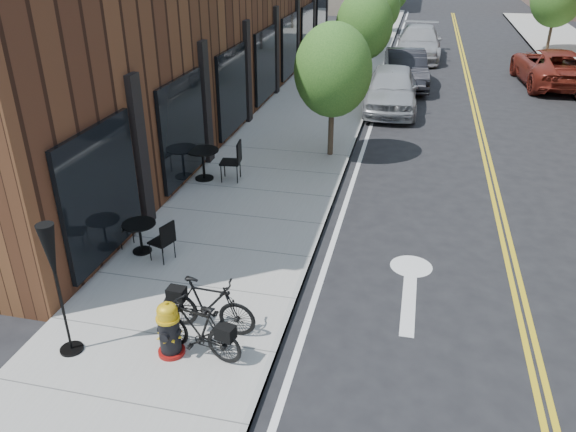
% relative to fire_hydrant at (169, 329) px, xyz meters
% --- Properties ---
extents(ground, '(120.00, 120.00, 0.00)m').
position_rel_fire_hydrant_xyz_m(ground, '(1.60, 0.38, -0.58)').
color(ground, black).
rests_on(ground, ground).
extents(sidewalk_near, '(4.00, 70.00, 0.12)m').
position_rel_fire_hydrant_xyz_m(sidewalk_near, '(-0.40, 10.38, -0.52)').
color(sidewalk_near, '#9E9B93').
rests_on(sidewalk_near, ground).
extents(building_near, '(5.00, 28.00, 7.00)m').
position_rel_fire_hydrant_xyz_m(building_near, '(-4.90, 14.38, 2.92)').
color(building_near, '#3F2214').
rests_on(building_near, ground).
extents(tree_near_a, '(2.20, 2.20, 3.81)m').
position_rel_fire_hydrant_xyz_m(tree_near_a, '(1.00, 9.38, 2.02)').
color(tree_near_a, '#382B1E').
rests_on(tree_near_a, sidewalk_near).
extents(tree_near_b, '(2.30, 2.30, 3.98)m').
position_rel_fire_hydrant_xyz_m(tree_near_b, '(1.00, 17.38, 2.13)').
color(tree_near_b, '#382B1E').
rests_on(tree_near_b, sidewalk_near).
extents(tree_near_c, '(2.10, 2.10, 3.67)m').
position_rel_fire_hydrant_xyz_m(tree_near_c, '(1.00, 25.38, 1.95)').
color(tree_near_c, '#382B1E').
rests_on(tree_near_c, sidewalk_near).
extents(fire_hydrant, '(0.45, 0.45, 0.97)m').
position_rel_fire_hydrant_xyz_m(fire_hydrant, '(0.00, 0.00, 0.00)').
color(fire_hydrant, maroon).
rests_on(fire_hydrant, sidewalk_near).
extents(bicycle_left, '(1.64, 0.80, 0.95)m').
position_rel_fire_hydrant_xyz_m(bicycle_left, '(0.42, 0.10, 0.01)').
color(bicycle_left, black).
rests_on(bicycle_left, sidewalk_near).
extents(bicycle_right, '(1.67, 0.54, 0.99)m').
position_rel_fire_hydrant_xyz_m(bicycle_right, '(0.38, 0.69, 0.03)').
color(bicycle_right, black).
rests_on(bicycle_right, sidewalk_near).
extents(bistro_set_b, '(1.62, 0.88, 0.86)m').
position_rel_fire_hydrant_xyz_m(bistro_set_b, '(-1.88, 2.81, -0.03)').
color(bistro_set_b, black).
rests_on(bistro_set_b, sidewalk_near).
extents(bistro_set_c, '(2.02, 0.95, 1.07)m').
position_rel_fire_hydrant_xyz_m(bistro_set_c, '(-2.00, 6.75, 0.08)').
color(bistro_set_c, black).
rests_on(bistro_set_c, sidewalk_near).
extents(patio_umbrella, '(0.36, 0.36, 2.25)m').
position_rel_fire_hydrant_xyz_m(patio_umbrella, '(-1.58, -0.29, 1.15)').
color(patio_umbrella, black).
rests_on(patio_umbrella, sidewalk_near).
extents(parked_car_a, '(2.09, 4.85, 1.63)m').
position_rel_fire_hydrant_xyz_m(parked_car_a, '(2.40, 14.97, 0.23)').
color(parked_car_a, '#9B9EA3').
rests_on(parked_car_a, ground).
extents(parked_car_b, '(2.19, 4.83, 1.54)m').
position_rel_fire_hydrant_xyz_m(parked_car_b, '(2.77, 18.78, 0.19)').
color(parked_car_b, black).
rests_on(parked_car_b, ground).
extents(parked_car_c, '(2.34, 5.71, 1.65)m').
position_rel_fire_hydrant_xyz_m(parked_car_c, '(3.17, 25.20, 0.25)').
color(parked_car_c, '#A3A4A7').
rests_on(parked_car_c, ground).
extents(parked_car_far, '(3.08, 5.88, 1.58)m').
position_rel_fire_hydrant_xyz_m(parked_car_far, '(9.00, 20.53, 0.21)').
color(parked_car_far, maroon).
rests_on(parked_car_far, ground).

